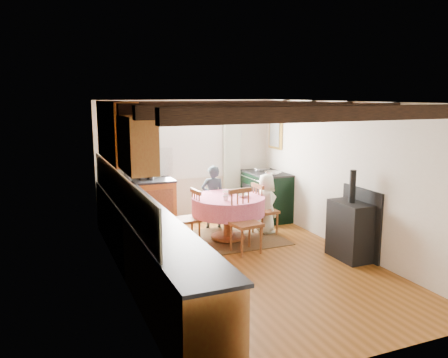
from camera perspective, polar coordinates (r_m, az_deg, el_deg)
name	(u,v)px	position (r m, az deg, el deg)	size (l,w,h in m)	color
floor	(244,263)	(7.00, 2.57, -10.41)	(3.60, 5.50, 0.00)	brown
ceiling	(246,102)	(6.54, 2.74, 9.63)	(3.60, 5.50, 0.00)	white
wall_back	(187,160)	(9.19, -4.69, 2.36)	(3.60, 0.00, 2.40)	silver
wall_front	(373,239)	(4.42, 18.18, -7.15)	(3.60, 0.00, 2.40)	silver
wall_left	(121,195)	(6.13, -12.75, -1.99)	(0.00, 5.50, 2.40)	silver
wall_right	(346,176)	(7.60, 15.02, 0.31)	(0.00, 5.50, 2.40)	silver
beam_a	(330,114)	(4.81, 13.09, 7.98)	(3.60, 0.16, 0.16)	black
beam_b	(281,110)	(5.65, 7.12, 8.51)	(3.60, 0.16, 0.16)	black
beam_c	(246,108)	(6.54, 2.73, 8.84)	(3.60, 0.16, 0.16)	black
beam_d	(219,107)	(7.46, -0.60, 9.06)	(3.60, 0.16, 0.16)	black
beam_e	(199,105)	(8.39, -3.20, 9.21)	(3.60, 0.16, 0.16)	black
splash_left	(119,191)	(6.43, -13.05, -1.43)	(0.02, 4.50, 0.55)	beige
splash_back	(138,163)	(8.92, -10.77, 1.96)	(1.40, 0.02, 0.55)	beige
base_cabinet_left	(146,247)	(6.39, -9.80, -8.45)	(0.60, 5.30, 0.88)	#966524
base_cabinet_back	(139,205)	(8.79, -10.54, -3.22)	(1.30, 0.60, 0.88)	#966524
worktop_left	(146,215)	(6.26, -9.75, -4.44)	(0.64, 5.30, 0.04)	black
worktop_back	(139,181)	(8.67, -10.62, -0.30)	(1.30, 0.64, 0.04)	black
wall_cabinet_glass	(116,131)	(7.23, -13.34, 5.87)	(0.34, 1.80, 0.90)	#966524
wall_cabinet_solid	(137,144)	(5.76, -10.84, 4.35)	(0.34, 0.90, 0.70)	#966524
window_frame	(191,140)	(9.16, -4.10, 4.86)	(1.34, 0.03, 1.54)	white
window_pane	(191,140)	(9.17, -4.11, 4.86)	(1.20, 0.01, 1.40)	white
curtain_left	(151,168)	(8.91, -9.07, 1.35)	(0.35, 0.10, 2.10)	beige
curtain_right	(232,163)	(9.45, 0.99, 2.00)	(0.35, 0.10, 2.10)	beige
curtain_rod	(192,110)	(9.04, -3.98, 8.60)	(0.03, 0.03, 2.00)	black
wall_picture	(275,134)	(9.43, 6.46, 5.59)	(0.04, 0.50, 0.60)	gold
wall_plate	(235,134)	(9.48, 1.39, 5.68)	(0.30, 0.30, 0.02)	silver
rug	(228,239)	(8.06, 0.52, -7.50)	(1.86, 1.45, 0.01)	brown
dining_table	(228,218)	(7.96, 0.53, -4.92)	(1.27, 1.27, 0.76)	pink
chair_near	(246,222)	(7.27, 2.77, -5.36)	(0.44, 0.46, 1.02)	#956236
chair_left	(187,217)	(7.70, -4.64, -4.82)	(0.40, 0.42, 0.93)	#956236
chair_right	(265,209)	(8.23, 5.18, -3.77)	(0.41, 0.43, 0.95)	#956236
aga_range	(267,195)	(9.27, 5.35, -2.03)	(0.69, 1.07, 0.98)	black
cast_iron_stove	(351,215)	(7.23, 15.62, -4.35)	(0.42, 0.69, 1.39)	black
child_far	(213,197)	(8.58, -1.40, -2.27)	(0.44, 0.29, 1.20)	#28363E
child_right	(266,204)	(8.33, 5.27, -3.08)	(0.53, 0.35, 1.09)	white
bowl_a	(243,196)	(7.85, 2.41, -2.08)	(0.21, 0.21, 0.05)	silver
bowl_b	(228,193)	(8.02, 0.49, -1.76)	(0.18, 0.18, 0.06)	silver
cup	(226,198)	(7.56, 0.21, -2.40)	(0.10, 0.10, 0.09)	silver
canister_tall	(128,175)	(8.59, -11.97, 0.53)	(0.14, 0.14, 0.25)	#262628
canister_wide	(144,174)	(8.70, -10.01, 0.62)	(0.19, 0.19, 0.22)	#262628
canister_slim	(151,173)	(8.63, -9.13, 0.78)	(0.10, 0.10, 0.28)	#262628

